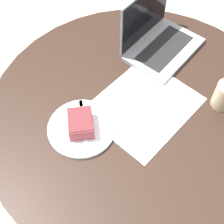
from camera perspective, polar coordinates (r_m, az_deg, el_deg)
name	(u,v)px	position (r m, az deg, el deg)	size (l,w,h in m)	color
ground_plane	(130,186)	(1.77, 3.40, -13.33)	(12.00, 12.00, 0.00)	#B7AD9E
dining_table	(138,131)	(1.23, 4.76, -3.52)	(1.09, 1.09, 0.75)	black
paper_document	(144,106)	(1.11, 5.80, 1.18)	(0.46, 0.44, 0.00)	white
plate	(82,128)	(1.05, -5.60, -2.95)	(0.23, 0.23, 0.01)	silver
cake_slice	(81,123)	(1.02, -5.75, -2.05)	(0.10, 0.11, 0.05)	#B74C51
fork	(83,116)	(1.06, -5.40, -0.76)	(0.04, 0.17, 0.00)	silver
coffee_glass	(224,95)	(1.13, 19.86, 2.90)	(0.07, 0.07, 0.10)	#C6AD89
laptop	(159,39)	(1.27, 8.55, 12.99)	(0.37, 0.34, 0.24)	gray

